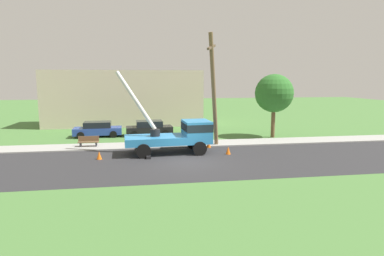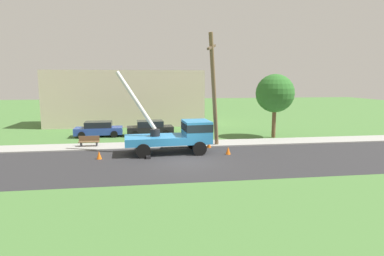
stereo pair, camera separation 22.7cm
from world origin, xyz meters
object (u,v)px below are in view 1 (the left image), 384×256
parked_sedan_blue (98,129)px  traffic_cone_curbside (209,144)px  park_bench (88,142)px  traffic_cone_ahead (228,150)px  parked_sedan_black (149,128)px  leaning_utility_pole (214,90)px  roadside_tree_near (274,93)px  traffic_cone_behind (99,155)px  utility_truck (179,134)px

parked_sedan_blue → traffic_cone_curbside: bearing=-34.9°
park_bench → traffic_cone_ahead: bearing=-21.1°
traffic_cone_curbside → park_bench: bearing=170.8°
park_bench → parked_sedan_blue: bearing=89.0°
traffic_cone_curbside → parked_sedan_black: parked_sedan_black is taller
leaning_utility_pole → roadside_tree_near: 7.53m
traffic_cone_ahead → traffic_cone_behind: size_ratio=1.00×
leaning_utility_pole → parked_sedan_blue: leaning_utility_pole is taller
traffic_cone_curbside → park_bench: park_bench is taller
leaning_utility_pole → traffic_cone_curbside: bearing=163.6°
traffic_cone_ahead → parked_sedan_blue: parked_sedan_blue is taller
leaning_utility_pole → traffic_cone_ahead: 4.91m
traffic_cone_curbside → roadside_tree_near: roadside_tree_near is taller
utility_truck → park_bench: size_ratio=4.31×
utility_truck → roadside_tree_near: utility_truck is taller
traffic_cone_behind → roadside_tree_near: bearing=22.5°
traffic_cone_ahead → traffic_cone_behind: bearing=-179.3°
parked_sedan_blue → parked_sedan_black: bearing=-0.3°
traffic_cone_curbside → parked_sedan_blue: (-9.35, 6.53, 0.43)m
park_bench → roadside_tree_near: 16.83m
parked_sedan_blue → park_bench: bearing=-91.0°
traffic_cone_behind → roadside_tree_near: size_ratio=0.10×
parked_sedan_black → park_bench: parked_sedan_black is taller
leaning_utility_pole → park_bench: (-9.77, 1.63, -4.08)m
traffic_cone_ahead → parked_sedan_blue: bearing=138.8°
parked_sedan_black → leaning_utility_pole: bearing=-53.7°
traffic_cone_behind → park_bench: bearing=107.9°
leaning_utility_pole → roadside_tree_near: (6.53, 3.71, -0.45)m
leaning_utility_pole → parked_sedan_blue: size_ratio=1.98×
leaning_utility_pole → parked_sedan_black: leaning_utility_pole is taller
parked_sedan_blue → park_bench: size_ratio=2.80×
utility_truck → traffic_cone_behind: utility_truck is taller
utility_truck → parked_sedan_black: bearing=104.4°
traffic_cone_ahead → park_bench: (-10.36, 3.99, 0.18)m
leaning_utility_pole → traffic_cone_ahead: leaning_utility_pole is taller
parked_sedan_blue → roadside_tree_near: roadside_tree_near is taller
traffic_cone_ahead → traffic_cone_curbside: bearing=110.4°
utility_truck → parked_sedan_blue: bearing=131.0°
leaning_utility_pole → traffic_cone_ahead: size_ratio=15.78×
traffic_cone_curbside → roadside_tree_near: bearing=27.8°
leaning_utility_pole → roadside_tree_near: size_ratio=1.51×
parked_sedan_black → park_bench: 7.00m
leaning_utility_pole → parked_sedan_black: size_ratio=1.96×
parked_sedan_blue → roadside_tree_near: size_ratio=0.76×
traffic_cone_ahead → park_bench: bearing=158.9°
traffic_cone_behind → traffic_cone_curbside: 8.51m
traffic_cone_ahead → parked_sedan_black: bearing=121.2°
traffic_cone_ahead → roadside_tree_near: bearing=45.7°
utility_truck → traffic_cone_curbside: utility_truck is taller
traffic_cone_ahead → traffic_cone_behind: 9.03m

